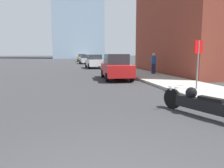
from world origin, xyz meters
name	(u,v)px	position (x,y,z in m)	size (l,w,h in m)	color
sidewalk	(99,63)	(6.00, 40.00, 0.07)	(3.04, 240.00, 0.15)	#9E998E
brick_storefront	(216,27)	(13.40, 15.87, 4.23)	(11.37, 12.70, 8.46)	brown
motorcycle	(199,102)	(3.44, 3.08, 0.40)	(1.13, 2.65, 0.81)	black
parked_car_red	(116,67)	(3.15, 12.45, 0.87)	(2.04, 4.51, 1.77)	red
parked_car_white	(94,61)	(3.16, 24.61, 0.85)	(2.06, 4.17, 1.69)	silver
parked_car_silver	(85,59)	(3.10, 37.00, 0.80)	(2.01, 4.42, 1.61)	#BCBCC1
parked_car_yellow	(82,58)	(3.38, 48.29, 0.85)	(2.15, 4.24, 1.71)	gold
stop_sign	(198,56)	(5.68, 6.64, 1.69)	(0.57, 0.26, 2.26)	slate
pedestrian	(154,63)	(6.84, 14.63, 1.03)	(0.36, 0.24, 1.72)	#1E2347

